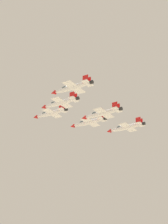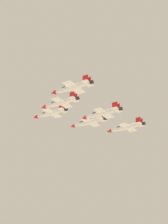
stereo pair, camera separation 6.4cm
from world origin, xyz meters
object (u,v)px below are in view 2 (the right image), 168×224
Objects in this scene: jet_right_wingman at (89,122)px; jet_left_outer at (72,87)px; jet_left_wingman at (60,103)px; jet_slot_rear at (102,113)px; jet_lead at (51,113)px; jet_right_outer at (126,127)px.

jet_right_wingman is 34.22m from jet_left_outer.
jet_left_wingman reaches higher than jet_left_outer.
jet_slot_rear is (12.17, -10.98, -3.39)m from jet_left_wingman.
jet_left_wingman is at bearing 41.09° from jet_slot_rear.
jet_left_wingman is 16.45m from jet_left_outer.
jet_left_outer is at bearing 138.96° from jet_lead.
jet_lead is 16.57m from jet_left_wingman.
jet_right_outer is at bearing -112.21° from jet_left_wingman.
jet_left_wingman is 0.96× the size of jet_slot_rear.
jet_left_outer is at bearing 138.83° from jet_left_wingman.
jet_lead reaches higher than jet_right_wingman.
jet_left_wingman is 34.27m from jet_right_outer.
jet_lead is 1.00× the size of jet_left_outer.
jet_left_wingman reaches higher than jet_right_outer.
jet_right_outer is (42.09, 5.61, -0.70)m from jet_left_outer.
jet_left_wingman is at bearing -40.95° from jet_left_outer.
jet_right_wingman reaches higher than jet_slot_rear.
jet_right_outer is (24.35, -21.95, -4.48)m from jet_lead.
jet_slot_rear is at bearing 91.05° from jet_right_outer.
jet_left_wingman is 0.96× the size of jet_right_wingman.
jet_slot_rear is at bearing -140.43° from jet_left_wingman.
jet_left_wingman is (-8.87, -13.78, -2.40)m from jet_lead.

